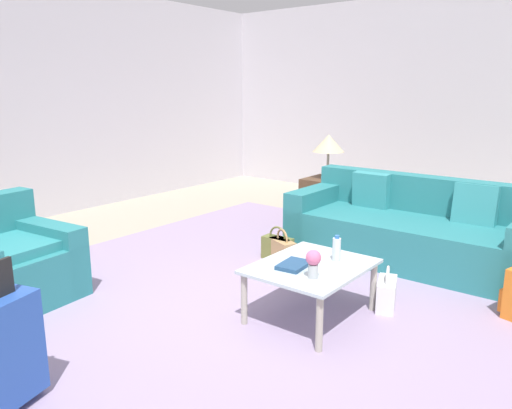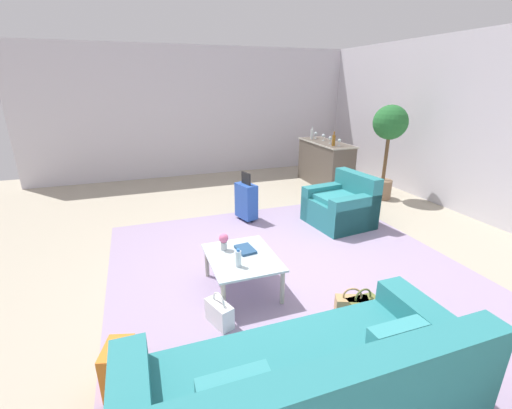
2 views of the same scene
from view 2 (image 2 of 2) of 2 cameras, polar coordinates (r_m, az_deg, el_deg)
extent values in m
plane|color=#A89E89|center=(4.58, 2.27, -10.07)|extent=(12.00, 12.00, 0.00)
cube|color=silver|center=(8.90, -10.13, 14.78)|extent=(0.12, 8.00, 3.10)
cube|color=#9984A3|center=(4.18, 8.01, -13.34)|extent=(5.20, 4.40, 0.01)
cube|color=teal|center=(2.74, 7.55, -28.95)|extent=(1.00, 2.42, 0.45)
cube|color=teal|center=(3.20, 26.56, -20.34)|extent=(1.00, 0.24, 0.64)
cube|color=teal|center=(2.16, -3.75, -30.03)|extent=(0.17, 0.40, 0.41)
cube|color=teal|center=(2.57, 22.31, -21.85)|extent=(0.15, 0.40, 0.41)
cube|color=teal|center=(5.90, 13.59, -1.23)|extent=(1.03, 1.00, 0.44)
cube|color=teal|center=(6.05, 16.32, 1.12)|extent=(0.96, 0.30, 0.85)
cube|color=teal|center=(5.61, 16.02, -1.67)|extent=(0.30, 0.91, 0.60)
cube|color=teal|center=(6.14, 11.49, 0.58)|extent=(0.30, 0.91, 0.60)
cube|color=teal|center=(5.78, 13.41, 1.10)|extent=(0.77, 0.71, 0.08)
cube|color=silver|center=(3.90, -2.37, -8.77)|extent=(0.92, 0.75, 0.02)
cylinder|color=#ADA899|center=(4.43, 0.14, -8.15)|extent=(0.05, 0.05, 0.40)
cylinder|color=#ADA899|center=(3.78, 4.42, -13.60)|extent=(0.05, 0.05, 0.40)
cylinder|color=#ADA899|center=(4.28, -8.19, -9.43)|extent=(0.05, 0.05, 0.40)
cylinder|color=#ADA899|center=(3.60, -5.43, -15.48)|extent=(0.05, 0.05, 0.40)
cylinder|color=silver|center=(3.66, -2.96, -9.02)|extent=(0.06, 0.06, 0.18)
cylinder|color=#2D6BBC|center=(3.61, -2.99, -7.60)|extent=(0.04, 0.04, 0.02)
cube|color=navy|center=(4.01, -1.79, -7.48)|extent=(0.28, 0.21, 0.03)
cylinder|color=#B2B7BC|center=(4.02, -5.37, -6.89)|extent=(0.07, 0.07, 0.10)
sphere|color=#DB6693|center=(3.98, -5.42, -5.61)|extent=(0.11, 0.11, 0.11)
cube|color=brown|center=(8.12, 11.39, 6.71)|extent=(1.58, 0.56, 0.99)
cube|color=#ADA899|center=(8.03, 11.63, 10.07)|extent=(1.62, 0.60, 0.03)
cylinder|color=silver|center=(8.51, 9.90, 10.83)|extent=(0.07, 0.07, 0.01)
cylinder|color=silver|center=(8.50, 9.91, 11.12)|extent=(0.01, 0.01, 0.08)
sphere|color=silver|center=(8.49, 9.94, 11.59)|extent=(0.08, 0.08, 0.08)
cylinder|color=silver|center=(8.19, 11.14, 10.42)|extent=(0.07, 0.07, 0.01)
cylinder|color=silver|center=(8.19, 11.16, 10.72)|extent=(0.01, 0.01, 0.08)
sphere|color=silver|center=(8.18, 11.19, 11.20)|extent=(0.08, 0.08, 0.08)
cylinder|color=silver|center=(7.86, 12.22, 9.96)|extent=(0.07, 0.07, 0.01)
cylinder|color=silver|center=(7.85, 12.25, 10.27)|extent=(0.01, 0.01, 0.08)
sphere|color=silver|center=(7.84, 12.28, 10.77)|extent=(0.08, 0.08, 0.08)
cylinder|color=silver|center=(7.55, 13.64, 9.46)|extent=(0.07, 0.07, 0.01)
cylinder|color=silver|center=(7.54, 13.66, 9.78)|extent=(0.01, 0.01, 0.08)
sphere|color=silver|center=(7.53, 13.71, 10.31)|extent=(0.08, 0.08, 0.08)
cylinder|color=silver|center=(8.36, 9.31, 11.45)|extent=(0.07, 0.07, 0.22)
cylinder|color=silver|center=(8.34, 9.37, 12.47)|extent=(0.03, 0.03, 0.08)
cylinder|color=brown|center=(7.54, 12.82, 10.35)|extent=(0.07, 0.07, 0.22)
cylinder|color=brown|center=(7.52, 12.90, 11.47)|extent=(0.03, 0.03, 0.08)
cube|color=#2851AD|center=(5.87, -1.64, 0.60)|extent=(0.45, 0.32, 0.60)
cube|color=black|center=(5.75, -1.68, 4.36)|extent=(0.24, 0.09, 0.20)
cylinder|color=black|center=(6.09, -2.35, -1.94)|extent=(0.03, 0.05, 0.05)
cylinder|color=black|center=(5.88, -0.84, -2.76)|extent=(0.03, 0.05, 0.05)
cube|color=tan|center=(3.74, 15.57, -16.29)|extent=(0.26, 0.35, 0.24)
torus|color=tan|center=(3.66, 15.77, -14.51)|extent=(0.10, 0.19, 0.20)
cube|color=white|center=(3.56, -6.12, -17.64)|extent=(0.35, 0.24, 0.24)
torus|color=white|center=(3.48, -6.21, -15.80)|extent=(0.19, 0.09, 0.20)
cube|color=olive|center=(3.76, 17.19, -16.29)|extent=(0.15, 0.32, 0.24)
torus|color=olive|center=(3.68, 17.42, -14.52)|extent=(0.02, 0.20, 0.20)
cube|color=orange|center=(3.10, -21.79, -24.04)|extent=(0.34, 0.28, 0.40)
cube|color=orange|center=(3.12, -19.27, -25.34)|extent=(0.22, 0.12, 0.18)
cylinder|color=#84664C|center=(7.51, 20.21, 2.42)|extent=(0.38, 0.38, 0.39)
cylinder|color=brown|center=(7.36, 20.78, 7.04)|extent=(0.07, 0.07, 0.85)
sphere|color=#23662D|center=(7.25, 21.49, 12.63)|extent=(0.66, 0.66, 0.66)
camera|label=1|loc=(6.42, -28.10, 12.63)|focal=35.00mm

